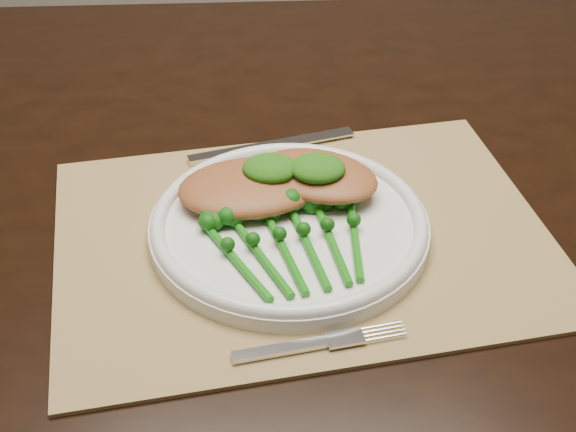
{
  "coord_description": "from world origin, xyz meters",
  "views": [
    {
      "loc": [
        0.17,
        -0.75,
        1.25
      ],
      "look_at": [
        0.14,
        -0.14,
        0.78
      ],
      "focal_mm": 50.0,
      "sensor_mm": 36.0,
      "label": 1
    }
  ],
  "objects_px": {
    "dinner_plate": "(289,225)",
    "broccolini_bundle": "(297,250)",
    "placemat": "(303,236)",
    "dining_table": "(287,377)",
    "chicken_fillet_left": "(250,187)"
  },
  "relations": [
    {
      "from": "chicken_fillet_left",
      "to": "dining_table",
      "type": "bearing_deg",
      "value": 61.66
    },
    {
      "from": "chicken_fillet_left",
      "to": "broccolini_bundle",
      "type": "bearing_deg",
      "value": -70.49
    },
    {
      "from": "dinner_plate",
      "to": "placemat",
      "type": "bearing_deg",
      "value": 1.38
    },
    {
      "from": "dining_table",
      "to": "placemat",
      "type": "height_order",
      "value": "placemat"
    },
    {
      "from": "dinner_plate",
      "to": "broccolini_bundle",
      "type": "xyz_separation_m",
      "value": [
        0.01,
        -0.05,
        0.01
      ]
    },
    {
      "from": "broccolini_bundle",
      "to": "dining_table",
      "type": "bearing_deg",
      "value": 75.63
    },
    {
      "from": "dining_table",
      "to": "chicken_fillet_left",
      "type": "bearing_deg",
      "value": -112.09
    },
    {
      "from": "chicken_fillet_left",
      "to": "placemat",
      "type": "bearing_deg",
      "value": -44.52
    },
    {
      "from": "dinner_plate",
      "to": "chicken_fillet_left",
      "type": "bearing_deg",
      "value": 138.86
    },
    {
      "from": "chicken_fillet_left",
      "to": "broccolini_bundle",
      "type": "height_order",
      "value": "chicken_fillet_left"
    },
    {
      "from": "dining_table",
      "to": "chicken_fillet_left",
      "type": "xyz_separation_m",
      "value": [
        -0.03,
        -0.11,
        0.41
      ]
    },
    {
      "from": "dining_table",
      "to": "placemat",
      "type": "bearing_deg",
      "value": -86.58
    },
    {
      "from": "placemat",
      "to": "broccolini_bundle",
      "type": "height_order",
      "value": "broccolini_bundle"
    },
    {
      "from": "dinner_plate",
      "to": "chicken_fillet_left",
      "type": "relative_size",
      "value": 1.9
    },
    {
      "from": "placemat",
      "to": "broccolini_bundle",
      "type": "relative_size",
      "value": 2.52
    }
  ]
}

